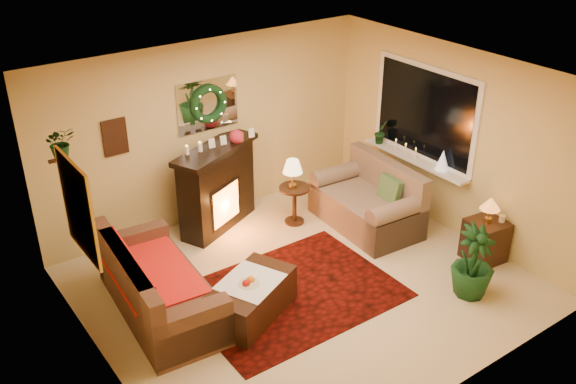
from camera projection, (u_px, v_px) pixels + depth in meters
floor at (305, 285)px, 7.92m from camera, size 5.00×5.00×0.00m
ceiling at (307, 82)px, 6.73m from camera, size 5.00×5.00×0.00m
wall_back at (209, 132)px, 8.95m from camera, size 5.00×5.00×0.00m
wall_front at (458, 286)px, 5.70m from camera, size 5.00×5.00×0.00m
wall_left at (94, 263)px, 6.03m from camera, size 4.50×4.50×0.00m
wall_right at (454, 142)px, 8.62m from camera, size 4.50×4.50×0.00m
area_rug at (292, 293)px, 7.77m from camera, size 2.47×1.86×0.01m
sofa at (160, 280)px, 7.29m from camera, size 1.05×2.08×0.86m
red_throw at (152, 272)px, 7.38m from camera, size 0.87×1.41×0.02m
fireplace at (217, 191)px, 8.97m from camera, size 1.32×0.88×1.16m
poinsettia at (236, 137)px, 8.78m from camera, size 0.20×0.20×0.20m
mantel_candle_a at (187, 152)px, 8.42m from camera, size 0.06×0.06×0.17m
mantel_candle_b at (200, 149)px, 8.51m from camera, size 0.06×0.06×0.19m
mantel_mirror at (208, 105)px, 8.75m from camera, size 0.92×0.02×0.72m
wreath at (209, 104)px, 8.71m from camera, size 0.55×0.11×0.55m
wall_art at (115, 137)px, 8.12m from camera, size 0.32×0.03×0.48m
gold_mirror at (78, 208)px, 6.05m from camera, size 0.03×0.84×1.00m
hanging_plant at (63, 157)px, 6.56m from camera, size 0.33×0.28×0.36m
loveseat at (366, 199)px, 9.05m from camera, size 1.02×1.64×0.92m
window_frame at (425, 113)px, 8.89m from camera, size 0.03×1.86×1.36m
window_glass at (424, 113)px, 8.89m from camera, size 0.02×1.70×1.22m
window_sill at (415, 159)px, 9.15m from camera, size 0.22×1.86×0.04m
mini_tree at (443, 160)px, 8.73m from camera, size 0.19×0.19×0.28m
sill_plant at (381, 131)px, 9.54m from camera, size 0.25×0.20×0.46m
side_table_round at (294, 202)px, 9.15m from camera, size 0.50×0.50×0.57m
lamp_cream at (293, 168)px, 8.88m from camera, size 0.28×0.28×0.43m
end_table_square at (485, 241)px, 8.33m from camera, size 0.51×0.51×0.56m
lamp_tiffany at (490, 209)px, 8.10m from camera, size 0.26×0.26×0.37m
coffee_table at (251, 300)px, 7.31m from camera, size 1.24×1.00×0.46m
fruit_bowl at (249, 285)px, 7.16m from camera, size 0.24×0.24×0.06m
floor_palm at (473, 262)px, 7.56m from camera, size 1.58×1.58×2.70m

